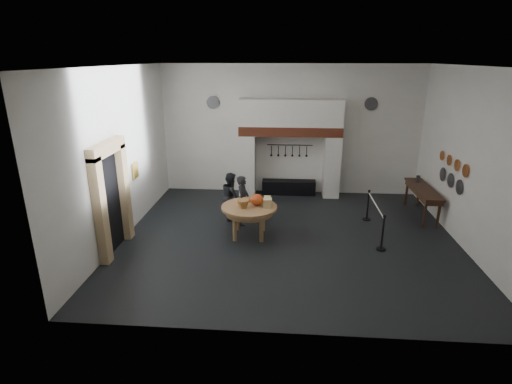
# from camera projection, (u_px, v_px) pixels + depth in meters

# --- Properties ---
(floor) EXTENTS (9.00, 8.00, 0.02)m
(floor) POSITION_uv_depth(u_px,v_px,m) (289.00, 238.00, 10.93)
(floor) COLOR black
(floor) RESTS_ON ground
(ceiling) EXTENTS (9.00, 8.00, 0.02)m
(ceiling) POSITION_uv_depth(u_px,v_px,m) (294.00, 66.00, 9.48)
(ceiling) COLOR silver
(ceiling) RESTS_ON wall_back
(wall_back) EXTENTS (9.00, 0.02, 4.50)m
(wall_back) POSITION_uv_depth(u_px,v_px,m) (290.00, 131.00, 13.99)
(wall_back) COLOR white
(wall_back) RESTS_ON floor
(wall_front) EXTENTS (9.00, 0.02, 4.50)m
(wall_front) POSITION_uv_depth(u_px,v_px,m) (292.00, 218.00, 6.43)
(wall_front) COLOR white
(wall_front) RESTS_ON floor
(wall_left) EXTENTS (0.02, 8.00, 4.50)m
(wall_left) POSITION_uv_depth(u_px,v_px,m) (120.00, 155.00, 10.54)
(wall_left) COLOR white
(wall_left) RESTS_ON floor
(wall_right) EXTENTS (0.02, 8.00, 4.50)m
(wall_right) POSITION_uv_depth(u_px,v_px,m) (473.00, 161.00, 9.88)
(wall_right) COLOR white
(wall_right) RESTS_ON floor
(chimney_pier_left) EXTENTS (0.55, 0.70, 2.15)m
(chimney_pier_left) POSITION_uv_depth(u_px,v_px,m) (248.00, 165.00, 14.14)
(chimney_pier_left) COLOR silver
(chimney_pier_left) RESTS_ON floor
(chimney_pier_right) EXTENTS (0.55, 0.70, 2.15)m
(chimney_pier_right) POSITION_uv_depth(u_px,v_px,m) (332.00, 166.00, 13.93)
(chimney_pier_right) COLOR silver
(chimney_pier_right) RESTS_ON floor
(hearth_brick_band) EXTENTS (3.50, 0.72, 0.32)m
(hearth_brick_band) POSITION_uv_depth(u_px,v_px,m) (290.00, 131.00, 13.64)
(hearth_brick_band) COLOR #9E442B
(hearth_brick_band) RESTS_ON chimney_pier_left
(chimney_hood) EXTENTS (3.50, 0.70, 0.90)m
(chimney_hood) POSITION_uv_depth(u_px,v_px,m) (291.00, 113.00, 13.44)
(chimney_hood) COLOR silver
(chimney_hood) RESTS_ON hearth_brick_band
(iron_range) EXTENTS (1.90, 0.45, 0.50)m
(iron_range) POSITION_uv_depth(u_px,v_px,m) (289.00, 187.00, 14.37)
(iron_range) COLOR black
(iron_range) RESTS_ON floor
(utensil_rail) EXTENTS (1.60, 0.02, 0.02)m
(utensil_rail) POSITION_uv_depth(u_px,v_px,m) (290.00, 145.00, 14.07)
(utensil_rail) COLOR black
(utensil_rail) RESTS_ON wall_back
(door_recess) EXTENTS (0.04, 1.10, 2.50)m
(door_recess) POSITION_uv_depth(u_px,v_px,m) (110.00, 203.00, 9.91)
(door_recess) COLOR black
(door_recess) RESTS_ON floor
(door_jamb_near) EXTENTS (0.22, 0.30, 2.60)m
(door_jamb_near) POSITION_uv_depth(u_px,v_px,m) (100.00, 212.00, 9.23)
(door_jamb_near) COLOR tan
(door_jamb_near) RESTS_ON floor
(door_jamb_far) EXTENTS (0.22, 0.30, 2.60)m
(door_jamb_far) POSITION_uv_depth(u_px,v_px,m) (124.00, 193.00, 10.55)
(door_jamb_far) COLOR tan
(door_jamb_far) RESTS_ON floor
(door_lintel) EXTENTS (0.22, 1.70, 0.30)m
(door_lintel) POSITION_uv_depth(u_px,v_px,m) (106.00, 148.00, 9.45)
(door_lintel) COLOR tan
(door_lintel) RESTS_ON door_jamb_near
(wall_plaque) EXTENTS (0.05, 0.34, 0.44)m
(wall_plaque) POSITION_uv_depth(u_px,v_px,m) (135.00, 170.00, 11.50)
(wall_plaque) COLOR gold
(wall_plaque) RESTS_ON wall_left
(work_table) EXTENTS (1.79, 1.79, 0.07)m
(work_table) POSITION_uv_depth(u_px,v_px,m) (249.00, 207.00, 10.81)
(work_table) COLOR tan
(work_table) RESTS_ON floor
(pumpkin) EXTENTS (0.36, 0.36, 0.31)m
(pumpkin) POSITION_uv_depth(u_px,v_px,m) (257.00, 200.00, 10.83)
(pumpkin) COLOR #CB4C1C
(pumpkin) RESTS_ON work_table
(cheese_block_big) EXTENTS (0.22, 0.22, 0.24)m
(cheese_block_big) POSITION_uv_depth(u_px,v_px,m) (268.00, 203.00, 10.67)
(cheese_block_big) COLOR #D6BC80
(cheese_block_big) RESTS_ON work_table
(cheese_block_small) EXTENTS (0.18, 0.18, 0.20)m
(cheese_block_small) POSITION_uv_depth(u_px,v_px,m) (267.00, 200.00, 10.96)
(cheese_block_small) COLOR #D2D37E
(cheese_block_small) RESTS_ON work_table
(wicker_basket) EXTENTS (0.38, 0.38, 0.22)m
(wicker_basket) POSITION_uv_depth(u_px,v_px,m) (243.00, 204.00, 10.63)
(wicker_basket) COLOR #A1733B
(wicker_basket) RESTS_ON work_table
(bread_loaf) EXTENTS (0.31, 0.18, 0.13)m
(bread_loaf) POSITION_uv_depth(u_px,v_px,m) (247.00, 199.00, 11.11)
(bread_loaf) COLOR #A5633A
(bread_loaf) RESTS_ON work_table
(visitor_near) EXTENTS (0.43, 0.59, 1.48)m
(visitor_near) POSITION_uv_depth(u_px,v_px,m) (243.00, 200.00, 11.61)
(visitor_near) COLOR black
(visitor_near) RESTS_ON floor
(visitor_far) EXTENTS (0.72, 0.83, 1.45)m
(visitor_far) POSITION_uv_depth(u_px,v_px,m) (231.00, 196.00, 12.02)
(visitor_far) COLOR black
(visitor_far) RESTS_ON floor
(side_table) EXTENTS (0.55, 2.20, 0.06)m
(side_table) POSITION_uv_depth(u_px,v_px,m) (423.00, 189.00, 12.21)
(side_table) COLOR #3C2516
(side_table) RESTS_ON floor
(pewter_jug) EXTENTS (0.12, 0.12, 0.22)m
(pewter_jug) POSITION_uv_depth(u_px,v_px,m) (418.00, 179.00, 12.73)
(pewter_jug) COLOR #48474C
(pewter_jug) RESTS_ON side_table
(copper_pan_a) EXTENTS (0.03, 0.34, 0.34)m
(copper_pan_a) POSITION_uv_depth(u_px,v_px,m) (466.00, 171.00, 10.17)
(copper_pan_a) COLOR #C6662D
(copper_pan_a) RESTS_ON wall_right
(copper_pan_b) EXTENTS (0.03, 0.32, 0.32)m
(copper_pan_b) POSITION_uv_depth(u_px,v_px,m) (457.00, 165.00, 10.69)
(copper_pan_b) COLOR #C6662D
(copper_pan_b) RESTS_ON wall_right
(copper_pan_c) EXTENTS (0.03, 0.30, 0.30)m
(copper_pan_c) POSITION_uv_depth(u_px,v_px,m) (449.00, 160.00, 11.21)
(copper_pan_c) COLOR #C6662D
(copper_pan_c) RESTS_ON wall_right
(copper_pan_d) EXTENTS (0.03, 0.28, 0.28)m
(copper_pan_d) POSITION_uv_depth(u_px,v_px,m) (442.00, 156.00, 11.73)
(copper_pan_d) COLOR #C6662D
(copper_pan_d) RESTS_ON wall_right
(pewter_plate_left) EXTENTS (0.03, 0.40, 0.40)m
(pewter_plate_left) POSITION_uv_depth(u_px,v_px,m) (459.00, 187.00, 10.52)
(pewter_plate_left) COLOR #4C4C51
(pewter_plate_left) RESTS_ON wall_right
(pewter_plate_mid) EXTENTS (0.03, 0.40, 0.40)m
(pewter_plate_mid) POSITION_uv_depth(u_px,v_px,m) (451.00, 180.00, 11.09)
(pewter_plate_mid) COLOR #4C4C51
(pewter_plate_mid) RESTS_ON wall_right
(pewter_plate_right) EXTENTS (0.03, 0.40, 0.40)m
(pewter_plate_right) POSITION_uv_depth(u_px,v_px,m) (443.00, 174.00, 11.65)
(pewter_plate_right) COLOR #4C4C51
(pewter_plate_right) RESTS_ON wall_right
(pewter_plate_back_left) EXTENTS (0.44, 0.03, 0.44)m
(pewter_plate_back_left) POSITION_uv_depth(u_px,v_px,m) (213.00, 102.00, 13.84)
(pewter_plate_back_left) COLOR #4C4C51
(pewter_plate_back_left) RESTS_ON wall_back
(pewter_plate_back_right) EXTENTS (0.44, 0.03, 0.44)m
(pewter_plate_back_right) POSITION_uv_depth(u_px,v_px,m) (371.00, 104.00, 13.45)
(pewter_plate_back_right) COLOR #4C4C51
(pewter_plate_back_right) RESTS_ON wall_back
(barrier_post_near) EXTENTS (0.05, 0.05, 0.90)m
(barrier_post_near) POSITION_uv_depth(u_px,v_px,m) (383.00, 234.00, 10.12)
(barrier_post_near) COLOR black
(barrier_post_near) RESTS_ON floor
(barrier_post_far) EXTENTS (0.05, 0.05, 0.90)m
(barrier_post_far) POSITION_uv_depth(u_px,v_px,m) (368.00, 206.00, 12.01)
(barrier_post_far) COLOR black
(barrier_post_far) RESTS_ON floor
(barrier_rope) EXTENTS (0.04, 2.00, 0.04)m
(barrier_rope) POSITION_uv_depth(u_px,v_px,m) (376.00, 205.00, 10.94)
(barrier_rope) COLOR silver
(barrier_rope) RESTS_ON barrier_post_near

